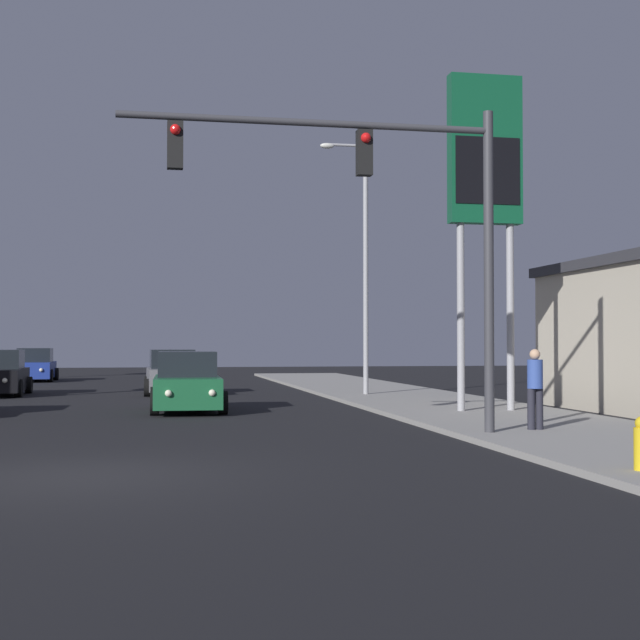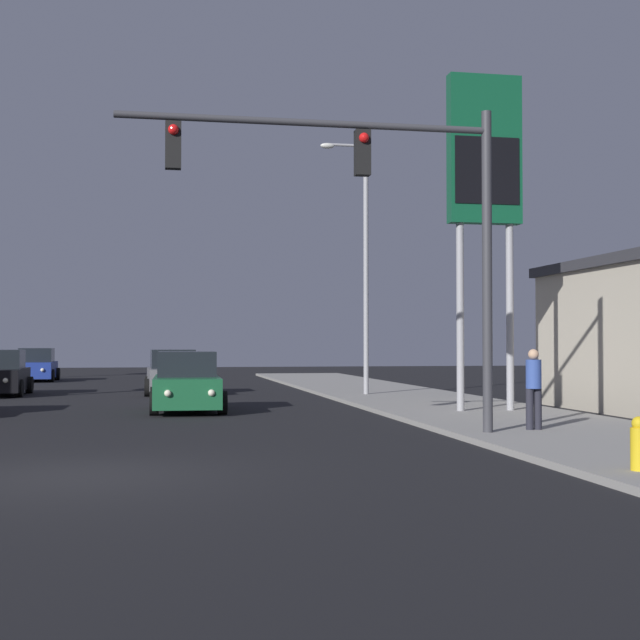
# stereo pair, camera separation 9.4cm
# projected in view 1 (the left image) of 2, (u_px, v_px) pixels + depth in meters

# --- Properties ---
(ground_plane) EXTENTS (120.00, 120.00, 0.00)m
(ground_plane) POSITION_uv_depth(u_px,v_px,m) (80.00, 476.00, 12.77)
(ground_plane) COLOR black
(sidewalk_right) EXTENTS (5.00, 60.00, 0.12)m
(sidewalk_right) POSITION_uv_depth(u_px,v_px,m) (468.00, 411.00, 24.34)
(sidewalk_right) COLOR gray
(sidewalk_right) RESTS_ON ground
(car_grey) EXTENTS (2.04, 4.34, 1.68)m
(car_grey) POSITION_uv_depth(u_px,v_px,m) (172.00, 374.00, 33.54)
(car_grey) COLOR slate
(car_grey) RESTS_ON ground
(car_blue) EXTENTS (2.04, 4.33, 1.68)m
(car_blue) POSITION_uv_depth(u_px,v_px,m) (35.00, 366.00, 45.18)
(car_blue) COLOR navy
(car_blue) RESTS_ON ground
(car_green) EXTENTS (2.04, 4.33, 1.68)m
(car_green) POSITION_uv_depth(u_px,v_px,m) (187.00, 384.00, 25.02)
(car_green) COLOR #195933
(car_green) RESTS_ON ground
(traffic_light_mast) EXTENTS (7.48, 0.36, 6.50)m
(traffic_light_mast) POSITION_uv_depth(u_px,v_px,m) (386.00, 201.00, 17.63)
(traffic_light_mast) COLOR #38383D
(traffic_light_mast) RESTS_ON sidewalk_right
(street_lamp) EXTENTS (1.74, 0.24, 9.00)m
(street_lamp) POSITION_uv_depth(u_px,v_px,m) (362.00, 253.00, 31.66)
(street_lamp) COLOR #99999E
(street_lamp) RESTS_ON sidewalk_right
(gas_station_sign) EXTENTS (2.00, 0.42, 9.00)m
(gas_station_sign) POSITION_uv_depth(u_px,v_px,m) (485.00, 168.00, 23.90)
(gas_station_sign) COLOR #99999E
(gas_station_sign) RESTS_ON sidewalk_right
(pedestrian_on_sidewalk) EXTENTS (0.34, 0.32, 1.67)m
(pedestrian_on_sidewalk) POSITION_uv_depth(u_px,v_px,m) (535.00, 385.00, 18.48)
(pedestrian_on_sidewalk) COLOR #23232D
(pedestrian_on_sidewalk) RESTS_ON sidewalk_right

